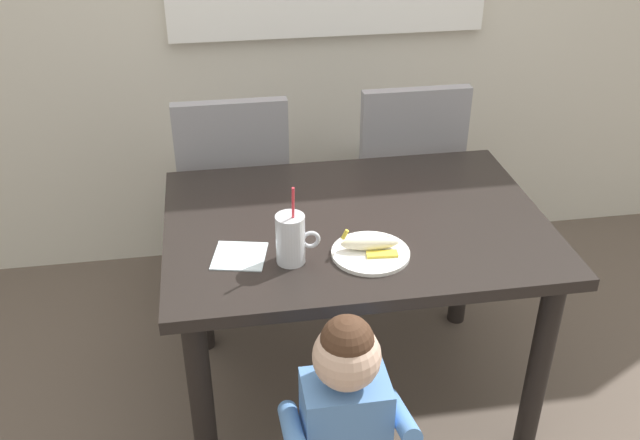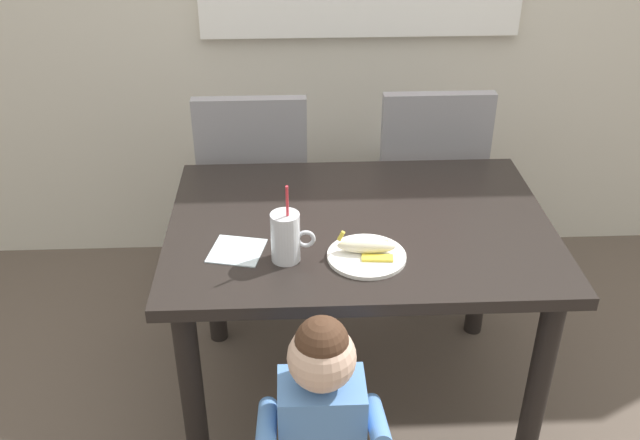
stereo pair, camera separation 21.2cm
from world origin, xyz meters
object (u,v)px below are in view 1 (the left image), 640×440
object	(u,v)px
snack_plate	(371,253)
paper_napkin	(240,256)
dining_table	(355,249)
dining_chair_left	(234,190)
milk_cup	(291,242)
dining_chair_right	(403,175)
toddler_standing	(345,416)
peeled_banana	(371,244)

from	to	relation	value
snack_plate	paper_napkin	size ratio (longest dim) A/B	1.53
dining_table	snack_plate	bearing A→B (deg)	-89.44
dining_chair_left	snack_plate	size ratio (longest dim) A/B	4.17
dining_chair_left	dining_table	bearing A→B (deg)	119.55
paper_napkin	milk_cup	bearing A→B (deg)	-18.20
snack_plate	dining_chair_left	bearing A→B (deg)	113.27
milk_cup	paper_napkin	world-z (taller)	milk_cup
paper_napkin	dining_table	bearing A→B (deg)	22.23
dining_chair_right	snack_plate	bearing A→B (deg)	68.57
dining_chair_left	milk_cup	size ratio (longest dim) A/B	3.81
paper_napkin	snack_plate	bearing A→B (deg)	-7.91
dining_chair_left	toddler_standing	bearing A→B (deg)	99.63
dining_table	dining_chair_right	world-z (taller)	dining_chair_right
paper_napkin	toddler_standing	bearing A→B (deg)	-63.40
toddler_standing	paper_napkin	size ratio (longest dim) A/B	5.59
dining_chair_left	dining_chair_right	world-z (taller)	same
snack_plate	dining_table	bearing A→B (deg)	90.56
dining_table	snack_plate	size ratio (longest dim) A/B	5.23
paper_napkin	dining_chair_left	bearing A→B (deg)	88.75
snack_plate	paper_napkin	world-z (taller)	snack_plate
dining_chair_right	paper_napkin	distance (m)	1.10
dining_chair_right	peeled_banana	distance (m)	0.94
dining_chair_right	snack_plate	distance (m)	0.95
peeled_banana	paper_napkin	world-z (taller)	peeled_banana
dining_chair_left	snack_plate	xyz separation A→B (m)	(0.36, -0.84, 0.21)
dining_chair_left	snack_plate	distance (m)	0.94
dining_table	dining_chair_right	xyz separation A→B (m)	(0.34, 0.65, -0.09)
dining_table	dining_chair_right	bearing A→B (deg)	62.52
dining_chair_right	milk_cup	xyz separation A→B (m)	(-0.57, -0.86, 0.27)
dining_table	milk_cup	size ratio (longest dim) A/B	4.78
dining_chair_left	dining_chair_right	xyz separation A→B (m)	(0.70, 0.02, 0.00)
dining_chair_right	dining_chair_left	bearing A→B (deg)	1.41
dining_table	snack_plate	world-z (taller)	snack_plate
dining_chair_right	paper_napkin	world-z (taller)	dining_chair_right
dining_chair_right	peeled_banana	xyz separation A→B (m)	(-0.34, -0.85, 0.23)
dining_table	dining_chair_right	size ratio (longest dim) A/B	1.25
dining_table	toddler_standing	bearing A→B (deg)	-103.70
peeled_banana	dining_chair_left	bearing A→B (deg)	113.68
snack_plate	paper_napkin	bearing A→B (deg)	172.09
milk_cup	peeled_banana	xyz separation A→B (m)	(0.24, 0.01, -0.04)
dining_chair_left	toddler_standing	size ratio (longest dim) A/B	1.15
dining_chair_right	peeled_banana	size ratio (longest dim) A/B	5.53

